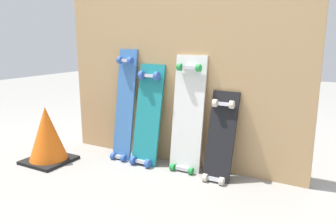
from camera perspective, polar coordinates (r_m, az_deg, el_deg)
The scene contains 7 objects.
ground_plane at distance 2.53m, azimuth 0.78°, elevation -9.09°, with size 12.00×12.00×0.00m, color gray.
plywood_wall_panel at distance 2.41m, azimuth 1.65°, elevation 12.29°, with size 1.94×0.04×1.85m, color tan.
skateboard_blue at distance 2.60m, azimuth -7.64°, elevation 0.48°, with size 0.16×0.22×0.93m.
skateboard_teal at distance 2.48m, azimuth -3.64°, elevation -1.24°, with size 0.21×0.24×0.82m.
skateboard_white at distance 2.34m, azimuth 3.44°, elevation -1.19°, with size 0.24×0.18×0.90m.
skateboard_black at distance 2.24m, azimuth 9.09°, elevation -5.13°, with size 0.19×0.24×0.66m.
traffic_cone at distance 2.68m, azimuth -20.41°, elevation -3.82°, with size 0.33×0.33×0.44m.
Camera 1 is at (1.11, -2.07, 0.94)m, focal length 34.83 mm.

